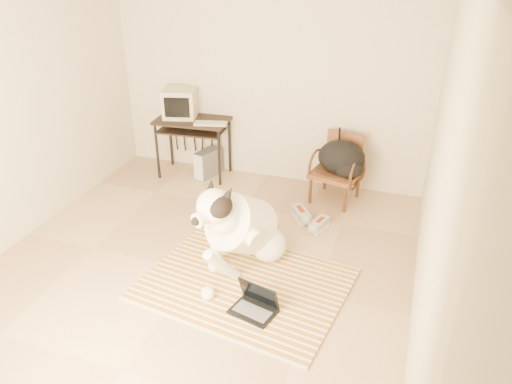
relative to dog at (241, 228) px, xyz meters
The scene contains 14 objects.
floor 0.60m from the dog, 145.36° to the right, with size 4.50×4.50×0.00m, color tan.
wall_back 2.24m from the dog, 100.47° to the left, with size 4.50×4.50×0.00m, color beige.
wall_right 1.90m from the dog, ahead, with size 4.50×4.50×0.00m, color beige.
rug 0.53m from the dog, 65.86° to the right, with size 1.98×1.63×0.02m.
dog is the anchor object (origin of this frame).
laptop 0.80m from the dog, 60.79° to the right, with size 0.43×0.35×0.26m.
computer_desk 2.15m from the dog, 127.43° to the left, with size 0.96×0.58×0.78m.
crt_monitor 2.37m from the dog, 129.99° to the left, with size 0.49×0.47×0.36m.
desk_keyboard 1.93m from the dog, 121.83° to the left, with size 0.40×0.15×0.03m, color #B4AA8D.
pc_tower 2.06m from the dog, 122.90° to the left, with size 0.27×0.42×0.36m.
rattan_chair 1.75m from the dog, 69.23° to the left, with size 0.62×0.61×0.80m.
backpack 1.72m from the dog, 66.58° to the left, with size 0.55×0.47×0.41m.
sneaker_left 1.14m from the dog, 71.53° to the left, with size 0.30×0.34×0.11m.
sneaker_right 1.11m from the dog, 56.36° to the left, with size 0.20×0.31×0.10m.
Camera 1 is at (1.80, -3.53, 2.91)m, focal length 35.00 mm.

